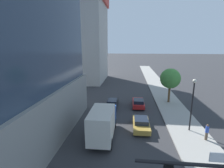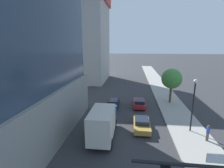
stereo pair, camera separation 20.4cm
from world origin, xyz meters
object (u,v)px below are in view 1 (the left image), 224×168
(car_gold, at_px, (141,124))
(car_black, at_px, (112,103))
(street_tree, at_px, (170,79))
(box_truck, at_px, (103,122))
(car_red, at_px, (138,103))
(street_lamp, at_px, (193,98))
(pedestrian_blue_shirt, at_px, (207,132))
(construction_building, at_px, (77,33))

(car_gold, xyz_separation_m, car_black, (-4.27, 7.09, -0.02))
(street_tree, xyz_separation_m, car_gold, (-5.43, -10.21, -3.65))
(car_gold, bearing_deg, box_truck, -149.22)
(car_red, bearing_deg, street_tree, 25.62)
(street_lamp, distance_m, pedestrian_blue_shirt, 3.83)
(street_tree, bearing_deg, car_black, -162.17)
(car_black, height_order, car_red, car_red)
(pedestrian_blue_shirt, bearing_deg, car_red, 125.06)
(construction_building, distance_m, car_red, 28.80)
(car_red, bearing_deg, pedestrian_blue_shirt, -54.94)
(street_tree, xyz_separation_m, box_truck, (-9.69, -12.75, -2.41))
(street_lamp, distance_m, car_red, 10.05)
(car_red, relative_size, box_truck, 0.67)
(construction_building, height_order, car_black, construction_building)
(car_black, bearing_deg, street_lamp, -35.44)
(street_tree, distance_m, car_gold, 12.12)
(street_lamp, bearing_deg, box_truck, -165.40)
(box_truck, bearing_deg, street_lamp, 14.60)
(street_tree, relative_size, pedestrian_blue_shirt, 3.37)
(street_tree, bearing_deg, box_truck, -127.24)
(car_gold, distance_m, car_red, 7.60)
(construction_building, relative_size, box_truck, 4.77)
(construction_building, relative_size, pedestrian_blue_shirt, 17.74)
(car_red, bearing_deg, construction_building, 128.80)
(car_gold, height_order, pedestrian_blue_shirt, pedestrian_blue_shirt)
(street_tree, height_order, box_truck, street_tree)
(car_black, relative_size, box_truck, 0.73)
(car_black, relative_size, pedestrian_blue_shirt, 2.70)
(car_black, distance_m, box_truck, 9.71)
(pedestrian_blue_shirt, bearing_deg, construction_building, 127.64)
(construction_building, distance_m, car_black, 27.03)
(street_lamp, xyz_separation_m, car_red, (-5.64, 7.57, -3.47))
(box_truck, bearing_deg, car_gold, 30.78)
(street_lamp, distance_m, box_truck, 10.48)
(street_tree, distance_m, car_red, 7.04)
(construction_building, height_order, car_red, construction_building)
(car_red, distance_m, pedestrian_blue_shirt, 11.67)
(construction_building, height_order, box_truck, construction_building)
(construction_building, xyz_separation_m, box_truck, (11.99, -30.37, -11.27))
(construction_building, bearing_deg, pedestrian_blue_shirt, -52.36)
(construction_building, height_order, street_lamp, construction_building)
(construction_building, bearing_deg, car_black, -59.96)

